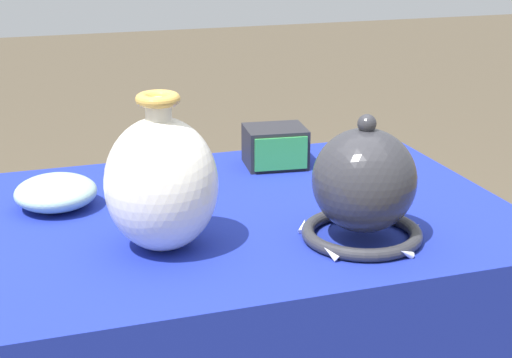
# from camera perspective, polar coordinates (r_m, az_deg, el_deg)

# --- Properties ---
(display_table) EXTENTS (1.02, 0.71, 0.70)m
(display_table) POSITION_cam_1_polar(r_m,az_deg,el_deg) (1.45, -1.56, -5.54)
(display_table) COLOR brown
(display_table) RESTS_ON ground_plane
(vase_tall_bulbous) EXTENTS (0.18, 0.18, 0.26)m
(vase_tall_bulbous) POSITION_cam_1_polar(r_m,az_deg,el_deg) (1.25, -6.90, -0.27)
(vase_tall_bulbous) COLOR white
(vase_tall_bulbous) RESTS_ON display_table
(vase_dome_bell) EXTENTS (0.21, 0.21, 0.22)m
(vase_dome_bell) POSITION_cam_1_polar(r_m,az_deg,el_deg) (1.29, 7.85, -0.67)
(vase_dome_bell) COLOR #2D2D33
(vase_dome_bell) RESTS_ON display_table
(mosaic_tile_box) EXTENTS (0.14, 0.12, 0.08)m
(mosaic_tile_box) POSITION_cam_1_polar(r_m,az_deg,el_deg) (1.67, 1.42, 2.37)
(mosaic_tile_box) COLOR #232328
(mosaic_tile_box) RESTS_ON display_table
(jar_round_slate) EXTENTS (0.12, 0.12, 0.13)m
(jar_round_slate) POSITION_cam_1_polar(r_m,az_deg,el_deg) (1.56, -6.60, 1.58)
(jar_round_slate) COLOR slate
(jar_round_slate) RESTS_ON display_table
(bowl_shallow_celadon) EXTENTS (0.15, 0.15, 0.06)m
(bowl_shallow_celadon) POSITION_cam_1_polar(r_m,az_deg,el_deg) (1.48, -14.35, -0.95)
(bowl_shallow_celadon) COLOR #A8CCB7
(bowl_shallow_celadon) RESTS_ON display_table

